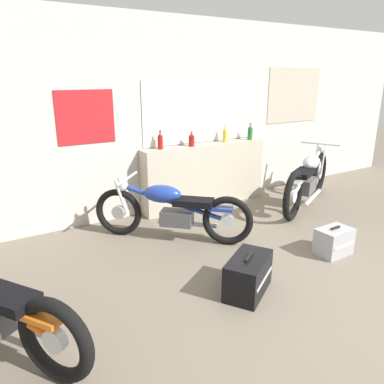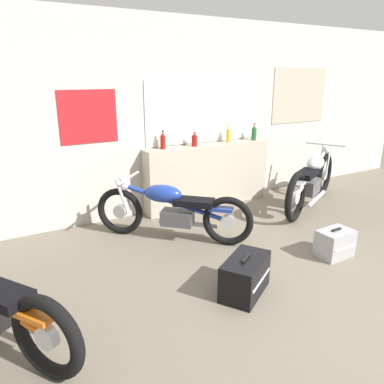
# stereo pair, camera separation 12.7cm
# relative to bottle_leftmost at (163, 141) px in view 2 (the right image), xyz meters

# --- Properties ---
(ground_plane) EXTENTS (24.00, 24.00, 0.00)m
(ground_plane) POSITION_rel_bottle_leftmost_xyz_m (0.44, -3.31, -1.09)
(ground_plane) COLOR #706656
(wall_back) EXTENTS (10.00, 0.07, 2.80)m
(wall_back) POSITION_rel_bottle_leftmost_xyz_m (0.46, 0.15, 0.31)
(wall_back) COLOR beige
(wall_back) RESTS_ON ground_plane
(sill_counter) EXTENTS (2.11, 0.28, 0.97)m
(sill_counter) POSITION_rel_bottle_leftmost_xyz_m (0.76, -0.03, -0.60)
(sill_counter) COLOR #B7AD99
(sill_counter) RESTS_ON ground_plane
(bottle_leftmost) EXTENTS (0.08, 0.08, 0.26)m
(bottle_leftmost) POSITION_rel_bottle_leftmost_xyz_m (0.00, 0.00, 0.00)
(bottle_leftmost) COLOR maroon
(bottle_leftmost) RESTS_ON sill_counter
(bottle_left_center) EXTENTS (0.09, 0.09, 0.22)m
(bottle_left_center) POSITION_rel_bottle_leftmost_xyz_m (0.50, -0.05, -0.02)
(bottle_left_center) COLOR maroon
(bottle_left_center) RESTS_ON sill_counter
(bottle_center) EXTENTS (0.07, 0.07, 0.27)m
(bottle_center) POSITION_rel_bottle_leftmost_xyz_m (1.14, -0.02, 0.00)
(bottle_center) COLOR gold
(bottle_center) RESTS_ON sill_counter
(bottle_right_center) EXTENTS (0.08, 0.08, 0.27)m
(bottle_right_center) POSITION_rel_bottle_leftmost_xyz_m (1.61, -0.06, 0.00)
(bottle_right_center) COLOR #23662D
(bottle_right_center) RESTS_ON sill_counter
(motorcycle_silver) EXTENTS (2.03, 1.10, 0.92)m
(motorcycle_silver) POSITION_rel_bottle_leftmost_xyz_m (2.11, -0.91, -0.66)
(motorcycle_silver) COLOR black
(motorcycle_silver) RESTS_ON ground_plane
(motorcycle_blue) EXTENTS (1.52, 1.47, 0.78)m
(motorcycle_blue) POSITION_rel_bottle_leftmost_xyz_m (-0.33, -0.91, -0.70)
(motorcycle_blue) COLOR black
(motorcycle_blue) RESTS_ON ground_plane
(hard_case_black) EXTENTS (0.65, 0.57, 0.38)m
(hard_case_black) POSITION_rel_bottle_leftmost_xyz_m (-0.31, -2.36, -0.91)
(hard_case_black) COLOR black
(hard_case_black) RESTS_ON ground_plane
(hard_case_silver) EXTENTS (0.41, 0.29, 0.34)m
(hard_case_silver) POSITION_rel_bottle_leftmost_xyz_m (1.06, -2.27, -0.94)
(hard_case_silver) COLOR #9E9EA3
(hard_case_silver) RESTS_ON ground_plane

